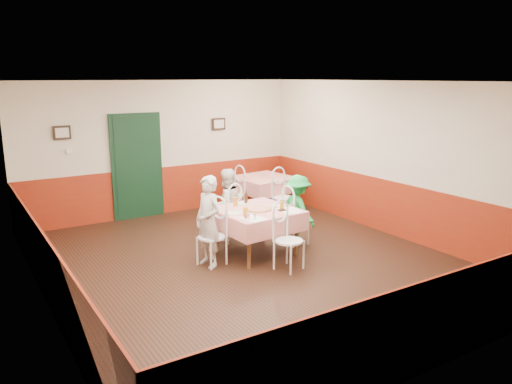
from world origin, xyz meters
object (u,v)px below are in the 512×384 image
chair_left (212,237)px  glass_c (235,202)px  chair_second_b (284,198)px  glass_a (246,212)px  chair_right (295,219)px  chair_second_a (234,195)px  diner_far (226,205)px  main_table (256,232)px  wallet (282,210)px  chair_far (228,216)px  diner_right (298,210)px  second_table (264,194)px  diner_left (208,221)px  chair_near (289,241)px  glass_b (282,205)px  beer_bottle (246,198)px  pizza (258,209)px

chair_left → glass_c: size_ratio=6.45×
chair_second_b → glass_a: bearing=-145.1°
chair_right → glass_a: 1.32m
chair_second_a → diner_far: (-0.88, -1.29, 0.20)m
main_table → diner_far: 0.94m
main_table → wallet: wallet is taller
chair_far → diner_right: (0.96, -0.79, 0.16)m
second_table → diner_right: (-0.67, -2.13, 0.24)m
diner_left → chair_second_b: bearing=110.8°
chair_near → diner_left: size_ratio=0.63×
chair_right → glass_b: 0.66m
beer_bottle → diner_left: 1.07m
pizza → diner_far: diner_far is taller
chair_far → chair_near: same height
chair_left → glass_a: 0.65m
chair_second_b → wallet: size_ratio=8.18×
chair_left → diner_left: bearing=-100.9°
chair_right → chair_second_a: 2.13m
diner_far → glass_c: bearing=75.0°
glass_b → wallet: 0.12m
chair_right → pizza: chair_right is taller
chair_second_b → diner_left: size_ratio=0.63×
chair_right → glass_c: bearing=70.5°
second_table → chair_second_b: chair_second_b is taller
second_table → chair_near: (-1.51, -3.03, 0.08)m
chair_second_b → diner_far: 1.73m
chair_right → chair_second_a: same height
second_table → wallet: (-1.25, -2.48, 0.40)m
chair_near → chair_second_b: same height
diner_left → diner_far: size_ratio=1.10×
chair_far → diner_left: 1.26m
chair_left → chair_near: 1.20m
glass_c → diner_right: size_ratio=0.11×
chair_far → wallet: size_ratio=8.18×
second_table → glass_c: glass_c is taller
chair_second_a → chair_second_b: (0.75, -0.75, 0.00)m
second_table → chair_second_b: (0.00, -0.75, 0.08)m
glass_a → diner_right: diner_right is taller
chair_second_a → wallet: (-0.50, -2.48, 0.32)m
chair_right → chair_far: size_ratio=1.00×
diner_far → chair_second_a: bearing=-127.9°
chair_far → pizza: chair_far is taller
glass_a → chair_second_b: bearing=41.6°
chair_left → wallet: chair_left is taller
chair_second_a → glass_b: size_ratio=7.28×
diner_far → chair_near: bearing=90.2°
chair_near → beer_bottle: beer_bottle is taller
chair_second_a → glass_c: (-0.98, -1.80, 0.38)m
chair_left → diner_far: size_ratio=0.69×
main_table → chair_far: chair_far is taller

